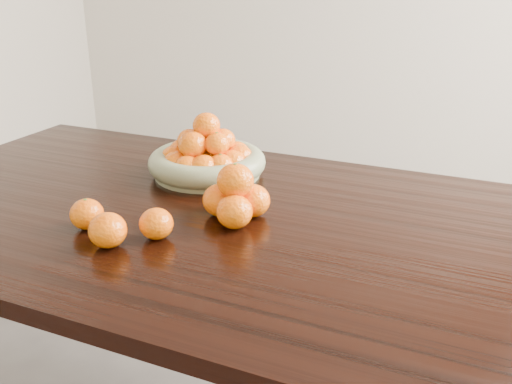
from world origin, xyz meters
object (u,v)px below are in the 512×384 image
at_px(dining_table, 246,252).
at_px(orange_pyramid, 236,198).
at_px(loose_orange_0, 87,214).
at_px(fruit_bowl, 207,158).

xyz_separation_m(dining_table, orange_pyramid, (-0.02, -0.01, 0.14)).
bearing_deg(loose_orange_0, dining_table, 32.72).
distance_m(dining_table, loose_orange_0, 0.38).
xyz_separation_m(fruit_bowl, orange_pyramid, (0.21, -0.25, 0.00)).
bearing_deg(fruit_bowl, orange_pyramid, -49.77).
distance_m(dining_table, orange_pyramid, 0.15).
bearing_deg(orange_pyramid, loose_orange_0, -147.75).
distance_m(fruit_bowl, loose_orange_0, 0.43).
bearing_deg(dining_table, loose_orange_0, -147.28).
bearing_deg(loose_orange_0, fruit_bowl, 79.61).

